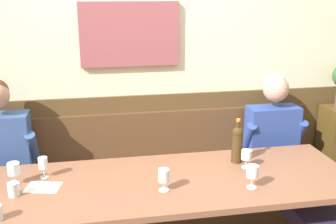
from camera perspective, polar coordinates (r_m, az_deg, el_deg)
The scene contains 14 objects.
room_wall_back at distance 3.33m, azimuth -4.37°, elevation 7.96°, with size 6.80×0.12×2.80m.
wood_wainscot_panel at distance 3.51m, azimuth -3.95°, elevation -6.18°, with size 6.80×0.03×1.08m, color brown.
wall_bench at distance 3.44m, azimuth -3.46°, elevation -11.52°, with size 2.94×0.42×0.94m.
dining_table at distance 2.67m, azimuth -1.79°, elevation -11.10°, with size 2.64×0.84×0.73m.
person_center_left_seat at distance 3.28m, azimuth 16.93°, elevation -7.30°, with size 0.53×1.26×1.27m.
wine_bottle_amber_mid at distance 2.90m, azimuth 9.82°, elevation -4.40°, with size 0.08×0.08×0.33m.
wine_glass_right_end at distance 2.56m, azimuth 11.92°, elevation -8.41°, with size 0.08×0.08×0.15m.
wine_glass_mid_left at distance 2.84m, azimuth 11.09°, elevation -6.12°, with size 0.07×0.07×0.13m.
wine_glass_left_end at distance 2.48m, azimuth -0.60°, elevation -9.16°, with size 0.07×0.07×0.14m.
wine_glass_mid_right at distance 2.72m, azimuth -21.10°, elevation -7.58°, with size 0.08×0.08×0.15m.
wine_glass_center_front at distance 2.77m, azimuth -17.35°, elevation -7.01°, with size 0.06×0.06×0.14m.
water_tumbler_right at distance 2.61m, azimuth -21.13°, elevation -10.23°, with size 0.07×0.07×0.09m, color silver.
tasting_sheet_right_guest at distance 2.67m, azimuth -17.35°, elevation -10.18°, with size 0.21×0.15×0.00m, color white.
corner_pedestal at distance 3.98m, azimuth 22.76°, elevation -5.89°, with size 0.28×0.28×0.93m, color #513B18.
Camera 1 is at (-0.34, -2.18, 1.92)m, focal length 42.86 mm.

